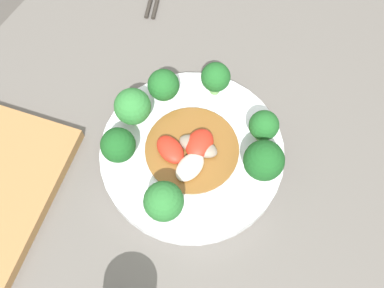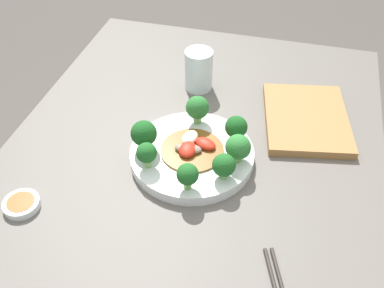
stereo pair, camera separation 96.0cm
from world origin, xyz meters
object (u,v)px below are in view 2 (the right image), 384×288
object	(u,v)px
sauce_dish	(21,204)
broccoli_northwest	(147,153)
broccoli_southwest	(224,165)
stirfry_center	(192,147)
broccoli_west	(188,175)
broccoli_southeast	(236,127)
broccoli_east	(197,108)
cutting_board	(306,119)
broccoli_south	(238,147)
plate	(192,155)
broccoli_north	(144,134)
drinking_glass	(199,70)

from	to	relation	value
sauce_dish	broccoli_northwest	bearing A→B (deg)	-55.09
broccoli_southwest	stirfry_center	distance (m)	0.10
broccoli_west	broccoli_southeast	bearing A→B (deg)	-21.70
broccoli_west	broccoli_northwest	bearing A→B (deg)	68.83
broccoli_east	cutting_board	size ratio (longest dim) A/B	0.24
broccoli_south	broccoli_east	world-z (taller)	broccoli_east
broccoli_southeast	broccoli_east	distance (m)	0.10
broccoli_southwest	broccoli_east	world-z (taller)	broccoli_east
plate	broccoli_south	distance (m)	0.11
plate	broccoli_southwest	xyz separation A→B (m)	(-0.06, -0.08, 0.04)
broccoli_southwest	broccoli_north	xyz separation A→B (m)	(0.04, 0.18, 0.01)
broccoli_southeast	drinking_glass	distance (m)	0.25
broccoli_west	stirfry_center	world-z (taller)	broccoli_west
broccoli_north	broccoli_southwest	bearing A→B (deg)	-102.61
plate	broccoli_southwest	world-z (taller)	broccoli_southwest
broccoli_south	broccoli_west	bearing A→B (deg)	141.71
broccoli_southeast	broccoli_east	xyz separation A→B (m)	(0.04, 0.10, 0.00)
broccoli_northwest	broccoli_north	xyz separation A→B (m)	(0.05, 0.02, 0.00)
broccoli_south	drinking_glass	distance (m)	0.31
broccoli_north	cutting_board	distance (m)	0.39
broccoli_southwest	broccoli_northwest	size ratio (longest dim) A/B	0.96
broccoli_east	sauce_dish	bearing A→B (deg)	138.49
plate	broccoli_west	xyz separation A→B (m)	(-0.10, -0.02, 0.05)
broccoli_east	broccoli_southwest	bearing A→B (deg)	-148.93
broccoli_northwest	broccoli_north	size ratio (longest dim) A/B	0.85
stirfry_center	drinking_glass	world-z (taller)	drinking_glass
sauce_dish	drinking_glass	bearing A→B (deg)	-26.24
plate	broccoli_north	xyz separation A→B (m)	(-0.02, 0.10, 0.05)
broccoli_south	broccoli_southeast	size ratio (longest dim) A/B	1.03
plate	broccoli_east	world-z (taller)	broccoli_east
cutting_board	broccoli_east	bearing A→B (deg)	111.14
sauce_dish	cutting_board	bearing A→B (deg)	-52.00
plate	broccoli_southeast	distance (m)	0.11
broccoli_south	cutting_board	xyz separation A→B (m)	(0.19, -0.13, -0.05)
broccoli_north	broccoli_east	bearing A→B (deg)	-37.45
broccoli_southeast	sauce_dish	world-z (taller)	broccoli_southeast
plate	broccoli_east	bearing A→B (deg)	7.56
cutting_board	broccoli_southwest	bearing A→B (deg)	148.81
plate	cutting_board	distance (m)	0.30
broccoli_southeast	broccoli_northwest	distance (m)	0.20
broccoli_north	broccoli_east	distance (m)	0.14
plate	stirfry_center	world-z (taller)	stirfry_center
broccoli_north	broccoli_west	bearing A→B (deg)	-126.22
broccoli_southeast	stirfry_center	bearing A→B (deg)	122.96
broccoli_east	sauce_dish	size ratio (longest dim) A/B	0.96
broccoli_south	broccoli_southeast	xyz separation A→B (m)	(0.06, 0.02, -0.00)
broccoli_northwest	drinking_glass	bearing A→B (deg)	-4.34
plate	broccoli_northwest	distance (m)	0.11
plate	broccoli_northwest	world-z (taller)	broccoli_northwest
broccoli_southeast	broccoli_west	bearing A→B (deg)	158.30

